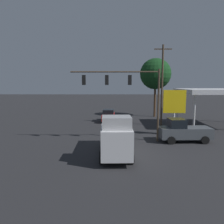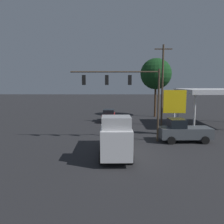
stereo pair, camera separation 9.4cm
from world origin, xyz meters
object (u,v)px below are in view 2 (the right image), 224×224
traffic_signal_assembly (126,87)px  price_sign (174,103)px  delivery_truck (115,135)px  pickup_parked (183,131)px  sedan_waiting (109,116)px  street_tree (156,74)px  utility_pole (162,84)px

traffic_signal_assembly → price_sign: bearing=-156.2°
delivery_truck → pickup_parked: bearing=120.0°
sedan_waiting → street_tree: bearing=125.3°
street_tree → delivery_truck: bearing=71.3°
sedan_waiting → street_tree: size_ratio=0.43×
price_sign → utility_pole: bearing=-88.5°
price_sign → pickup_parked: (-0.30, 2.65, -2.63)m
utility_pole → pickup_parked: (-0.46, 8.53, -4.80)m
sedan_waiting → pickup_parked: 14.36m
utility_pole → delivery_truck: (6.59, 12.87, -4.21)m
traffic_signal_assembly → street_tree: 18.23m
pickup_parked → traffic_signal_assembly: bearing=-3.6°
delivery_truck → street_tree: size_ratio=0.66×
traffic_signal_assembly → street_tree: size_ratio=0.87×
sedan_waiting → pickup_parked: pickup_parked is taller
price_sign → delivery_truck: size_ratio=0.76×
price_sign → street_tree: street_tree is taller
utility_pole → delivery_truck: size_ratio=1.64×
pickup_parked → street_tree: bearing=-92.8°
utility_pole → pickup_parked: 9.80m
pickup_parked → delivery_truck: (7.05, 4.34, 0.58)m
utility_pole → sedan_waiting: size_ratio=2.51×
price_sign → delivery_truck: 9.93m
pickup_parked → street_tree: (-0.23, -17.20, 6.54)m
price_sign → delivery_truck: bearing=46.0°
delivery_truck → street_tree: (-7.28, -21.53, 5.96)m
utility_pole → street_tree: size_ratio=1.08×
delivery_truck → traffic_signal_assembly: bearing=164.6°
street_tree → sedan_waiting: bearing=32.6°
traffic_signal_assembly → pickup_parked: traffic_signal_assembly is taller
utility_pole → street_tree: 8.87m
traffic_signal_assembly → utility_pole: bearing=-123.3°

